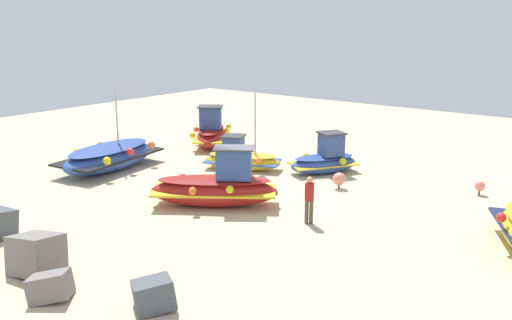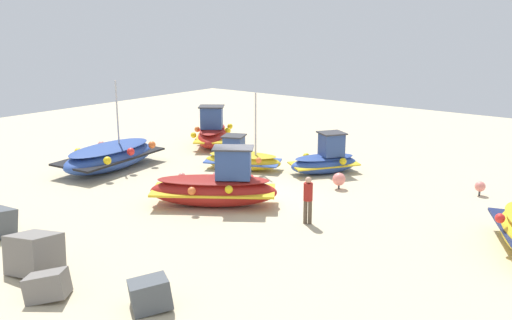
{
  "view_description": "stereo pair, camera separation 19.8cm",
  "coord_description": "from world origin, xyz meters",
  "px_view_note": "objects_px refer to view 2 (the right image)",
  "views": [
    {
      "loc": [
        -13.2,
        16.76,
        6.98
      ],
      "look_at": [
        1.67,
        -2.35,
        0.9
      ],
      "focal_mm": 39.93,
      "sensor_mm": 36.0,
      "label": 1
    },
    {
      "loc": [
        -13.36,
        16.64,
        6.98
      ],
      "look_at": [
        1.67,
        -2.35,
        0.9
      ],
      "focal_mm": 39.93,
      "sensor_mm": 36.0,
      "label": 2
    }
  ],
  "objects_px": {
    "fishing_boat_0": "(212,133)",
    "mooring_buoy_0": "(339,179)",
    "fishing_boat_3": "(241,158)",
    "fishing_boat_5": "(216,187)",
    "fishing_boat_1": "(110,156)",
    "fishing_boat_4": "(326,160)",
    "person_walking": "(308,197)",
    "mooring_buoy_1": "(480,186)"
  },
  "relations": [
    {
      "from": "fishing_boat_5",
      "to": "fishing_boat_1",
      "type": "bearing_deg",
      "value": 137.54
    },
    {
      "from": "fishing_boat_1",
      "to": "fishing_boat_3",
      "type": "relative_size",
      "value": 1.48
    },
    {
      "from": "fishing_boat_0",
      "to": "person_walking",
      "type": "bearing_deg",
      "value": 20.61
    },
    {
      "from": "fishing_boat_1",
      "to": "fishing_boat_4",
      "type": "relative_size",
      "value": 1.67
    },
    {
      "from": "fishing_boat_1",
      "to": "fishing_boat_4",
      "type": "distance_m",
      "value": 10.11
    },
    {
      "from": "mooring_buoy_0",
      "to": "mooring_buoy_1",
      "type": "xyz_separation_m",
      "value": [
        -4.92,
        -2.73,
        -0.04
      ]
    },
    {
      "from": "fishing_boat_0",
      "to": "mooring_buoy_1",
      "type": "bearing_deg",
      "value": 53.0
    },
    {
      "from": "fishing_boat_0",
      "to": "fishing_boat_3",
      "type": "bearing_deg",
      "value": 20.66
    },
    {
      "from": "fishing_boat_0",
      "to": "mooring_buoy_0",
      "type": "relative_size",
      "value": 6.33
    },
    {
      "from": "fishing_boat_1",
      "to": "mooring_buoy_0",
      "type": "xyz_separation_m",
      "value": [
        -10.13,
        -3.88,
        -0.2
      ]
    },
    {
      "from": "fishing_boat_1",
      "to": "mooring_buoy_0",
      "type": "distance_m",
      "value": 10.85
    },
    {
      "from": "fishing_boat_1",
      "to": "fishing_boat_4",
      "type": "xyz_separation_m",
      "value": [
        -8.35,
        -5.69,
        0.0
      ]
    },
    {
      "from": "fishing_boat_0",
      "to": "fishing_boat_1",
      "type": "relative_size",
      "value": 0.77
    },
    {
      "from": "fishing_boat_0",
      "to": "fishing_boat_5",
      "type": "height_order",
      "value": "fishing_boat_5"
    },
    {
      "from": "fishing_boat_4",
      "to": "mooring_buoy_0",
      "type": "xyz_separation_m",
      "value": [
        -1.77,
        1.81,
        -0.2
      ]
    },
    {
      "from": "fishing_boat_3",
      "to": "fishing_boat_5",
      "type": "distance_m",
      "value": 5.42
    },
    {
      "from": "fishing_boat_4",
      "to": "person_walking",
      "type": "bearing_deg",
      "value": -121.42
    },
    {
      "from": "person_walking",
      "to": "mooring_buoy_0",
      "type": "relative_size",
      "value": 2.43
    },
    {
      "from": "fishing_boat_0",
      "to": "fishing_boat_4",
      "type": "distance_m",
      "value": 8.08
    },
    {
      "from": "fishing_boat_1",
      "to": "fishing_boat_3",
      "type": "distance_m",
      "value": 6.2
    },
    {
      "from": "fishing_boat_3",
      "to": "fishing_boat_0",
      "type": "bearing_deg",
      "value": -56.47
    },
    {
      "from": "fishing_boat_0",
      "to": "mooring_buoy_0",
      "type": "xyz_separation_m",
      "value": [
        -9.79,
        2.85,
        -0.31
      ]
    },
    {
      "from": "fishing_boat_5",
      "to": "person_walking",
      "type": "distance_m",
      "value": 3.86
    },
    {
      "from": "fishing_boat_1",
      "to": "fishing_boat_5",
      "type": "xyz_separation_m",
      "value": [
        -7.56,
        0.93,
        0.12
      ]
    },
    {
      "from": "mooring_buoy_0",
      "to": "person_walking",
      "type": "bearing_deg",
      "value": 106.32
    },
    {
      "from": "fishing_boat_4",
      "to": "mooring_buoy_1",
      "type": "xyz_separation_m",
      "value": [
        -6.69,
        -0.92,
        -0.25
      ]
    },
    {
      "from": "person_walking",
      "to": "mooring_buoy_1",
      "type": "distance_m",
      "value": 7.94
    },
    {
      "from": "mooring_buoy_0",
      "to": "fishing_boat_1",
      "type": "bearing_deg",
      "value": 20.97
    },
    {
      "from": "fishing_boat_4",
      "to": "fishing_boat_0",
      "type": "bearing_deg",
      "value": 114.78
    },
    {
      "from": "mooring_buoy_0",
      "to": "fishing_boat_4",
      "type": "bearing_deg",
      "value": -45.61
    },
    {
      "from": "mooring_buoy_0",
      "to": "mooring_buoy_1",
      "type": "relative_size",
      "value": 1.17
    },
    {
      "from": "fishing_boat_5",
      "to": "mooring_buoy_1",
      "type": "distance_m",
      "value": 10.63
    },
    {
      "from": "fishing_boat_3",
      "to": "person_walking",
      "type": "distance_m",
      "value": 7.73
    },
    {
      "from": "fishing_boat_1",
      "to": "mooring_buoy_1",
      "type": "height_order",
      "value": "fishing_boat_1"
    },
    {
      "from": "fishing_boat_0",
      "to": "mooring_buoy_0",
      "type": "distance_m",
      "value": 10.2
    },
    {
      "from": "fishing_boat_5",
      "to": "mooring_buoy_0",
      "type": "height_order",
      "value": "fishing_boat_5"
    },
    {
      "from": "fishing_boat_3",
      "to": "person_walking",
      "type": "height_order",
      "value": "fishing_boat_3"
    },
    {
      "from": "fishing_boat_0",
      "to": "mooring_buoy_1",
      "type": "relative_size",
      "value": 7.42
    },
    {
      "from": "fishing_boat_1",
      "to": "person_walking",
      "type": "distance_m",
      "value": 11.39
    },
    {
      "from": "fishing_boat_0",
      "to": "fishing_boat_5",
      "type": "xyz_separation_m",
      "value": [
        -7.22,
        7.66,
        0.0
      ]
    },
    {
      "from": "fishing_boat_1",
      "to": "mooring_buoy_1",
      "type": "bearing_deg",
      "value": 104.57
    },
    {
      "from": "fishing_boat_0",
      "to": "fishing_boat_4",
      "type": "xyz_separation_m",
      "value": [
        -8.02,
        1.04,
        -0.11
      ]
    }
  ]
}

